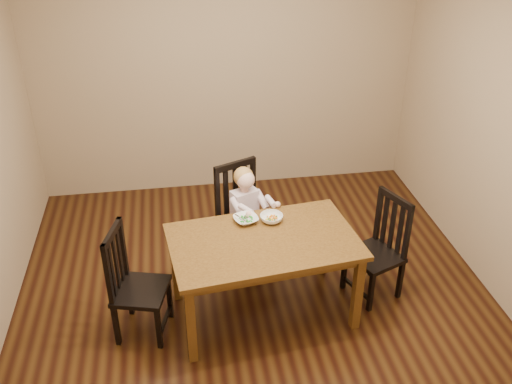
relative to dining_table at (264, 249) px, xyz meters
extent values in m
cube|color=#3C220C|center=(-0.03, 0.21, -0.63)|extent=(4.00, 4.00, 0.01)
cube|color=tan|center=(-0.03, 2.21, 0.72)|extent=(4.00, 0.01, 2.70)
cube|color=tan|center=(-0.03, -1.79, 0.72)|extent=(4.00, 0.01, 2.70)
cube|color=tan|center=(1.97, 0.21, 0.72)|extent=(0.01, 4.00, 2.70)
cube|color=#442B10|center=(0.00, 0.00, 0.06)|extent=(1.52, 1.02, 0.04)
cube|color=#442B10|center=(0.00, 0.00, 0.01)|extent=(1.39, 0.89, 0.08)
cube|color=#442B10|center=(-0.60, -0.43, -0.29)|extent=(0.07, 0.07, 0.68)
cube|color=#442B10|center=(0.69, -0.28, -0.29)|extent=(0.07, 0.07, 0.68)
cube|color=#442B10|center=(-0.69, 0.28, -0.29)|extent=(0.07, 0.07, 0.68)
cube|color=#442B10|center=(0.60, 0.43, -0.29)|extent=(0.07, 0.07, 0.68)
cube|color=black|center=(-0.05, 0.65, -0.22)|extent=(0.55, 0.54, 0.04)
cube|color=black|center=(0.05, 0.88, -0.43)|extent=(0.05, 0.05, 0.39)
cube|color=black|center=(-0.28, 0.74, -0.43)|extent=(0.05, 0.05, 0.39)
cube|color=black|center=(0.19, 0.57, -0.43)|extent=(0.05, 0.05, 0.39)
cube|color=black|center=(-0.15, 0.42, -0.43)|extent=(0.05, 0.05, 0.39)
cube|color=black|center=(0.05, 0.88, 0.07)|extent=(0.05, 0.05, 0.55)
cube|color=black|center=(-0.28, 0.74, 0.07)|extent=(0.05, 0.05, 0.55)
cube|color=black|center=(-0.11, 0.81, 0.32)|extent=(0.38, 0.19, 0.06)
cube|color=black|center=(-0.03, 0.85, 0.05)|extent=(0.05, 0.03, 0.47)
cube|color=black|center=(-0.11, 0.81, 0.05)|extent=(0.05, 0.03, 0.47)
cube|color=black|center=(-0.20, 0.77, 0.05)|extent=(0.05, 0.03, 0.47)
cube|color=black|center=(-0.95, -0.06, -0.24)|extent=(0.47, 0.49, 0.04)
cube|color=black|center=(-1.07, 0.15, -0.44)|extent=(0.04, 0.04, 0.37)
cube|color=black|center=(-1.16, -0.19, -0.44)|extent=(0.04, 0.04, 0.37)
cube|color=black|center=(-0.75, 0.06, -0.44)|extent=(0.04, 0.04, 0.37)
cube|color=black|center=(-0.84, -0.27, -0.44)|extent=(0.04, 0.04, 0.37)
cube|color=black|center=(-1.07, 0.15, 0.04)|extent=(0.04, 0.04, 0.52)
cube|color=black|center=(-1.16, -0.19, 0.04)|extent=(0.04, 0.04, 0.52)
cube|color=black|center=(-1.11, -0.02, 0.27)|extent=(0.13, 0.38, 0.05)
cube|color=black|center=(-1.09, 0.07, 0.01)|extent=(0.03, 0.04, 0.45)
cube|color=black|center=(-1.11, -0.02, 0.01)|extent=(0.03, 0.04, 0.45)
cube|color=black|center=(-1.13, -0.11, 0.01)|extent=(0.03, 0.04, 0.45)
cube|color=black|center=(0.95, 0.09, -0.25)|extent=(0.50, 0.51, 0.04)
cube|color=black|center=(1.16, 0.00, -0.45)|extent=(0.05, 0.05, 0.37)
cube|color=black|center=(1.03, 0.31, -0.45)|extent=(0.05, 0.05, 0.37)
cube|color=black|center=(0.86, -0.12, -0.45)|extent=(0.05, 0.05, 0.37)
cube|color=black|center=(0.73, 0.19, -0.45)|extent=(0.05, 0.05, 0.37)
cube|color=black|center=(1.16, 0.00, 0.03)|extent=(0.05, 0.05, 0.51)
cube|color=black|center=(1.03, 0.31, 0.03)|extent=(0.05, 0.05, 0.51)
cube|color=black|center=(1.10, 0.16, 0.25)|extent=(0.17, 0.36, 0.05)
cube|color=black|center=(1.13, 0.07, 0.00)|extent=(0.03, 0.04, 0.44)
cube|color=black|center=(1.10, 0.16, 0.00)|extent=(0.03, 0.04, 0.44)
cube|color=black|center=(1.06, 0.24, 0.00)|extent=(0.03, 0.04, 0.44)
imported|color=white|center=(-0.10, 0.27, 0.11)|extent=(0.23, 0.23, 0.05)
imported|color=white|center=(0.10, 0.25, 0.11)|extent=(0.20, 0.20, 0.06)
cube|color=silver|center=(-0.14, 0.24, 0.13)|extent=(0.10, 0.09, 0.05)
cube|color=silver|center=(-0.14, 0.24, 0.12)|extent=(0.04, 0.04, 0.01)
camera|label=1|loc=(-0.62, -3.52, 2.57)|focal=40.00mm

